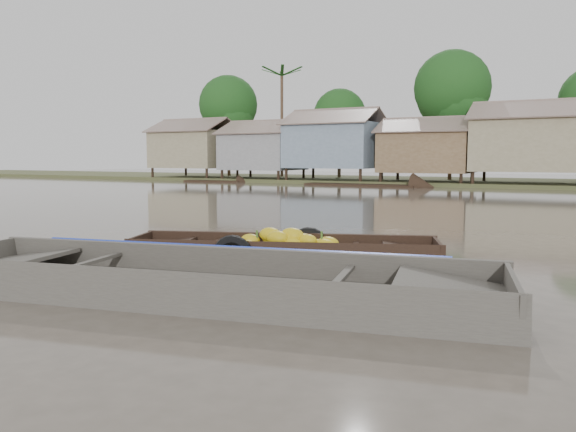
% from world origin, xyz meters
% --- Properties ---
extents(ground, '(120.00, 120.00, 0.00)m').
position_xyz_m(ground, '(0.00, 0.00, 0.00)').
color(ground, '#50483D').
rests_on(ground, ground).
extents(riverbank, '(120.00, 12.47, 10.22)m').
position_xyz_m(riverbank, '(3.03, 31.86, 3.07)').
color(riverbank, '#384723').
rests_on(riverbank, ground).
extents(banana_boat, '(5.80, 3.19, 0.78)m').
position_xyz_m(banana_boat, '(0.43, 0.61, 0.15)').
color(banana_boat, black).
rests_on(banana_boat, ground).
extents(viewer_boat, '(8.28, 3.58, 0.65)m').
position_xyz_m(viewer_boat, '(0.83, -2.30, 0.07)').
color(viewer_boat, '#433F38').
rests_on(viewer_boat, ground).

